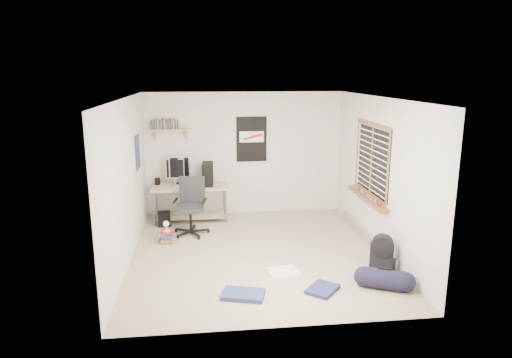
{
  "coord_description": "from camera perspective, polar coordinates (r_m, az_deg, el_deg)",
  "views": [
    {
      "loc": [
        -0.82,
        -6.92,
        2.88
      ],
      "look_at": [
        0.04,
        0.5,
        1.13
      ],
      "focal_mm": 32.0,
      "sensor_mm": 36.0,
      "label": 1
    }
  ],
  "objects": [
    {
      "name": "right_wall",
      "position": [
        7.65,
        15.22,
        0.45
      ],
      "size": [
        0.01,
        4.5,
        2.5
      ],
      "primitive_type": "cube",
      "color": "silver",
      "rests_on": "ground"
    },
    {
      "name": "window",
      "position": [
        7.87,
        14.14,
        2.35
      ],
      "size": [
        0.1,
        1.5,
        1.26
      ],
      "primitive_type": "cube",
      "color": "brown",
      "rests_on": "right_wall"
    },
    {
      "name": "office_chair",
      "position": [
        8.3,
        -8.21,
        -3.64
      ],
      "size": [
        0.78,
        0.78,
        1.04
      ],
      "primitive_type": "cube",
      "rotation": [
        0.0,
        0.0,
        -0.17
      ],
      "color": "#252527",
      "rests_on": "floor"
    },
    {
      "name": "speaker_left",
      "position": [
        9.22,
        -12.22,
        -0.37
      ],
      "size": [
        0.11,
        0.11,
        0.17
      ],
      "primitive_type": "cube",
      "rotation": [
        0.0,
        0.0,
        -0.36
      ],
      "color": "black",
      "rests_on": "desk"
    },
    {
      "name": "backpack",
      "position": [
        7.09,
        15.41,
        -9.49
      ],
      "size": [
        0.42,
        0.38,
        0.45
      ],
      "primitive_type": "cube",
      "rotation": [
        0.0,
        0.0,
        -0.43
      ],
      "color": "black",
      "rests_on": "floor"
    },
    {
      "name": "pc_tower",
      "position": [
        9.04,
        -6.04,
        0.57
      ],
      "size": [
        0.23,
        0.45,
        0.47
      ],
      "primitive_type": "cube",
      "rotation": [
        0.0,
        0.0,
        -0.05
      ],
      "color": "black",
      "rests_on": "desk"
    },
    {
      "name": "poster_left_wall",
      "position": [
        8.32,
        -14.59,
        3.25
      ],
      "size": [
        0.02,
        0.42,
        0.6
      ],
      "primitive_type": "cube",
      "color": "navy",
      "rests_on": "left_wall"
    },
    {
      "name": "monitor_left",
      "position": [
        9.16,
        -10.06,
        0.43
      ],
      "size": [
        0.38,
        0.13,
        0.41
      ],
      "primitive_type": "cube",
      "rotation": [
        0.0,
        0.0,
        -0.11
      ],
      "color": "#A0A1A5",
      "rests_on": "desk"
    },
    {
      "name": "desk_lamp",
      "position": [
        7.96,
        -11.13,
        -5.33
      ],
      "size": [
        0.17,
        0.22,
        0.19
      ],
      "primitive_type": "cube",
      "rotation": [
        0.0,
        0.0,
        -0.3
      ],
      "color": "silver",
      "rests_on": "book_stack"
    },
    {
      "name": "jeans_a",
      "position": [
        6.18,
        -1.6,
        -14.23
      ],
      "size": [
        0.63,
        0.49,
        0.06
      ],
      "primitive_type": "cube",
      "rotation": [
        0.0,
        0.0,
        -0.27
      ],
      "color": "navy",
      "rests_on": "floor"
    },
    {
      "name": "tshirt",
      "position": [
        6.83,
        3.43,
        -11.57
      ],
      "size": [
        0.51,
        0.46,
        0.04
      ],
      "primitive_type": "cube",
      "rotation": [
        0.0,
        0.0,
        0.19
      ],
      "color": "white",
      "rests_on": "floor"
    },
    {
      "name": "left_wall",
      "position": [
        7.21,
        -15.89,
        -0.35
      ],
      "size": [
        0.01,
        4.5,
        2.5
      ],
      "primitive_type": "cube",
      "color": "silver",
      "rests_on": "ground"
    },
    {
      "name": "poster_back_wall",
      "position": [
        9.3,
        -0.56,
        5.0
      ],
      "size": [
        0.62,
        0.03,
        0.92
      ],
      "primitive_type": "cube",
      "color": "black",
      "rests_on": "back_wall"
    },
    {
      "name": "jeans_b",
      "position": [
        6.38,
        8.31,
        -13.49
      ],
      "size": [
        0.54,
        0.55,
        0.06
      ],
      "primitive_type": "cube",
      "rotation": [
        0.0,
        0.0,
        0.86
      ],
      "color": "#23244F",
      "rests_on": "floor"
    },
    {
      "name": "ceiling",
      "position": [
        6.98,
        0.15,
        10.15
      ],
      "size": [
        4.0,
        4.5,
        0.01
      ],
      "primitive_type": "cube",
      "color": "white",
      "rests_on": "ground"
    },
    {
      "name": "subwoofer",
      "position": [
        8.95,
        -11.41,
        -4.87
      ],
      "size": [
        0.26,
        0.26,
        0.26
      ],
      "primitive_type": "cube",
      "rotation": [
        0.0,
        0.0,
        0.1
      ],
      "color": "black",
      "rests_on": "floor"
    },
    {
      "name": "duffel_bag",
      "position": [
        6.57,
        15.75,
        -11.96
      ],
      "size": [
        0.37,
        0.37,
        0.55
      ],
      "primitive_type": "cylinder",
      "rotation": [
        0.0,
        0.0,
        -0.43
      ],
      "color": "black",
      "rests_on": "floor"
    },
    {
      "name": "monitor_right",
      "position": [
        9.15,
        -9.51,
        0.56
      ],
      "size": [
        0.41,
        0.11,
        0.45
      ],
      "primitive_type": "cube",
      "rotation": [
        0.0,
        0.0,
        0.02
      ],
      "color": "#ACABB1",
      "rests_on": "desk"
    },
    {
      "name": "speaker_right",
      "position": [
        8.92,
        -7.65,
        -0.62
      ],
      "size": [
        0.09,
        0.09,
        0.17
      ],
      "primitive_type": "cube",
      "rotation": [
        0.0,
        0.0,
        -0.07
      ],
      "color": "black",
      "rests_on": "desk"
    },
    {
      "name": "wall_shelf",
      "position": [
        9.15,
        -10.57,
        6.1
      ],
      "size": [
        0.8,
        0.22,
        0.24
      ],
      "primitive_type": "cube",
      "color": "tan",
      "rests_on": "back_wall"
    },
    {
      "name": "back_wall",
      "position": [
        9.36,
        -1.48,
        3.19
      ],
      "size": [
        4.0,
        0.01,
        2.5
      ],
      "primitive_type": "cube",
      "color": "silver",
      "rests_on": "ground"
    },
    {
      "name": "floor",
      "position": [
        7.54,
        0.13,
        -9.26
      ],
      "size": [
        4.0,
        4.5,
        0.01
      ],
      "primitive_type": "cube",
      "color": "gray",
      "rests_on": "ground"
    },
    {
      "name": "baseboard_heater",
      "position": [
        8.22,
        13.64,
        -7.0
      ],
      "size": [
        0.08,
        2.5,
        0.18
      ],
      "primitive_type": "cube",
      "color": "#B7B2A8",
      "rests_on": "floor"
    },
    {
      "name": "keyboard",
      "position": [
        9.08,
        -8.99,
        -0.91
      ],
      "size": [
        0.39,
        0.26,
        0.02
      ],
      "primitive_type": "cube",
      "rotation": [
        0.0,
        0.0,
        0.4
      ],
      "color": "black",
      "rests_on": "desk"
    },
    {
      "name": "desk",
      "position": [
        9.12,
        -8.19,
        -2.92
      ],
      "size": [
        1.6,
        0.98,
        0.68
      ],
      "primitive_type": "cube",
      "rotation": [
        0.0,
        0.0,
        -0.24
      ],
      "color": "#CDA98E",
      "rests_on": "floor"
    },
    {
      "name": "book_stack",
      "position": [
        8.06,
        -11.19,
        -6.84
      ],
      "size": [
        0.48,
        0.39,
        0.32
      ],
      "primitive_type": "cube",
      "rotation": [
        0.0,
        0.0,
        -0.0
      ],
      "color": "olive",
      "rests_on": "floor"
    }
  ]
}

